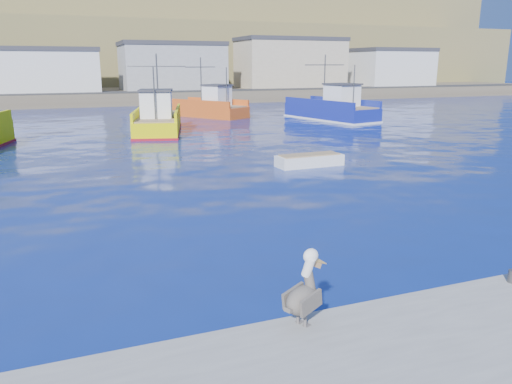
% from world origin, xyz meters
% --- Properties ---
extents(ground, '(260.00, 260.00, 0.00)m').
position_xyz_m(ground, '(0.00, 0.00, 0.00)').
color(ground, navy).
rests_on(ground, ground).
extents(dock_bollards, '(36.20, 0.20, 0.30)m').
position_xyz_m(dock_bollards, '(0.60, -3.40, 0.65)').
color(dock_bollards, '#4C4C4C').
rests_on(dock_bollards, dock).
extents(far_shore, '(200.00, 81.00, 24.00)m').
position_xyz_m(far_shore, '(0.00, 109.20, 8.98)').
color(far_shore, brown).
rests_on(far_shore, ground).
extents(trawler_yellow_b, '(5.73, 10.43, 6.34)m').
position_xyz_m(trawler_yellow_b, '(0.82, 29.57, 0.97)').
color(trawler_yellow_b, '#D9D600').
rests_on(trawler_yellow_b, ground).
extents(trawler_blue, '(5.95, 11.20, 6.43)m').
position_xyz_m(trawler_blue, '(18.91, 32.99, 1.01)').
color(trawler_blue, navy).
rests_on(trawler_blue, ground).
extents(boat_orange, '(7.45, 9.12, 6.13)m').
position_xyz_m(boat_orange, '(8.26, 40.23, 1.05)').
color(boat_orange, '#C64D16').
rests_on(boat_orange, ground).
extents(skiff_mid, '(3.74, 1.41, 0.80)m').
position_xyz_m(skiff_mid, '(6.02, 12.80, 0.26)').
color(skiff_mid, silver).
rests_on(skiff_mid, ground).
extents(skiff_far, '(3.26, 3.55, 0.78)m').
position_xyz_m(skiff_far, '(29.25, 40.64, 0.25)').
color(skiff_far, silver).
rests_on(skiff_far, ground).
extents(pelican, '(1.20, 0.79, 1.52)m').
position_xyz_m(pelican, '(-2.40, -3.36, 1.15)').
color(pelican, '#595451').
rests_on(pelican, dock).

